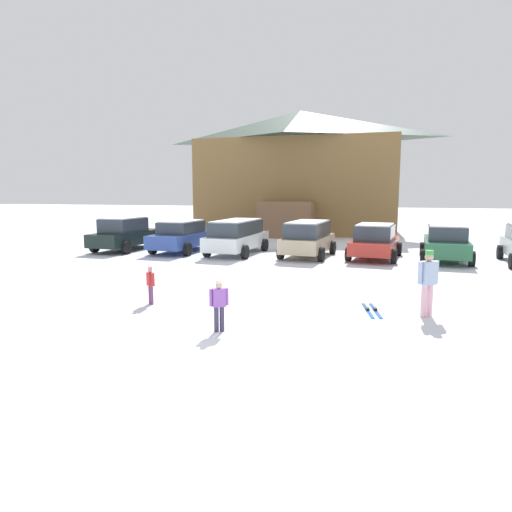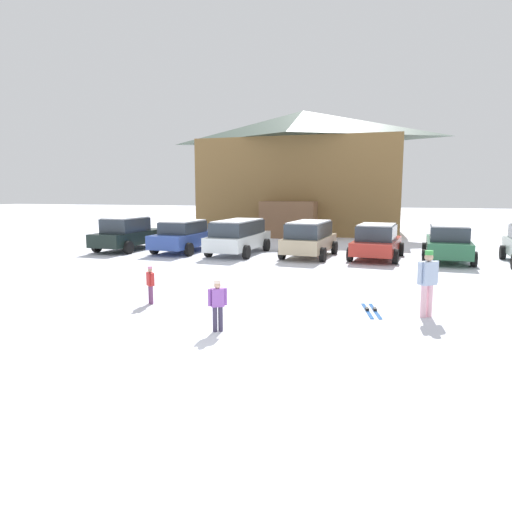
# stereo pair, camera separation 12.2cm
# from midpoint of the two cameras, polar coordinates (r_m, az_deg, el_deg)

# --- Properties ---
(ground) EXTENTS (160.00, 160.00, 0.00)m
(ground) POSITION_cam_midpoint_polar(r_m,az_deg,el_deg) (8.06, -4.47, -14.58)
(ground) COLOR white
(ski_lodge) EXTENTS (14.96, 9.49, 8.92)m
(ski_lodge) POSITION_cam_midpoint_polar(r_m,az_deg,el_deg) (34.77, 5.36, 10.46)
(ski_lodge) COLOR brown
(ski_lodge) RESTS_ON ground
(parked_black_sedan) EXTENTS (2.30, 4.61, 1.73)m
(parked_black_sedan) POSITION_cam_midpoint_polar(r_m,az_deg,el_deg) (24.91, -16.13, 2.69)
(parked_black_sedan) COLOR black
(parked_black_sedan) RESTS_ON ground
(parked_blue_hatchback) EXTENTS (2.30, 4.84, 1.61)m
(parked_blue_hatchback) POSITION_cam_midpoint_polar(r_m,az_deg,el_deg) (23.66, -9.26, 2.53)
(parked_blue_hatchback) COLOR #2D4797
(parked_blue_hatchback) RESTS_ON ground
(parked_white_suv) EXTENTS (2.35, 4.86, 1.69)m
(parked_white_suv) POSITION_cam_midpoint_polar(r_m,az_deg,el_deg) (22.46, -2.56, 2.56)
(parked_white_suv) COLOR white
(parked_white_suv) RESTS_ON ground
(parked_beige_suv) EXTENTS (2.39, 4.28, 1.69)m
(parked_beige_suv) POSITION_cam_midpoint_polar(r_m,az_deg,el_deg) (21.64, 6.33, 2.29)
(parked_beige_suv) COLOR tan
(parked_beige_suv) RESTS_ON ground
(parked_red_sedan) EXTENTS (2.52, 4.51, 1.61)m
(parked_red_sedan) POSITION_cam_midpoint_polar(r_m,az_deg,el_deg) (21.64, 14.50, 1.83)
(parked_red_sedan) COLOR #B02D23
(parked_red_sedan) RESTS_ON ground
(parked_green_coupe) EXTENTS (2.36, 4.57, 1.63)m
(parked_green_coupe) POSITION_cam_midpoint_polar(r_m,az_deg,el_deg) (21.97, 22.50, 1.59)
(parked_green_coupe) COLOR #27623F
(parked_green_coupe) RESTS_ON ground
(skier_child_in_red_jacket) EXTENTS (0.30, 0.29, 1.05)m
(skier_child_in_red_jacket) POSITION_cam_midpoint_polar(r_m,az_deg,el_deg) (12.92, -13.31, -3.30)
(skier_child_in_red_jacket) COLOR #6C3A65
(skier_child_in_red_jacket) RESTS_ON ground
(skier_adult_in_blue_parka) EXTENTS (0.51, 0.44, 1.67)m
(skier_adult_in_blue_parka) POSITION_cam_midpoint_polar(r_m,az_deg,el_deg) (12.01, 20.42, -2.77)
(skier_adult_in_blue_parka) COLOR beige
(skier_adult_in_blue_parka) RESTS_ON ground
(skier_child_in_purple_jacket) EXTENTS (0.38, 0.29, 1.16)m
(skier_child_in_purple_jacket) POSITION_cam_midpoint_polar(r_m,az_deg,el_deg) (10.17, -4.99, -5.84)
(skier_child_in_purple_jacket) COLOR #363149
(skier_child_in_purple_jacket) RESTS_ON ground
(pair_of_skis) EXTENTS (0.58, 1.54, 0.08)m
(pair_of_skis) POSITION_cam_midpoint_polar(r_m,az_deg,el_deg) (12.34, 13.96, -6.59)
(pair_of_skis) COLOR #265FB4
(pair_of_skis) RESTS_ON ground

